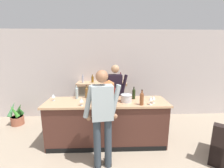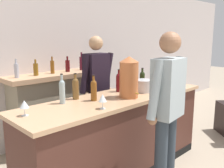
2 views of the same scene
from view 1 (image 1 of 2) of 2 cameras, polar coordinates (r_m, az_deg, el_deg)
name	(u,v)px [view 1 (image 1 of 2)]	position (r m, az deg, el deg)	size (l,w,h in m)	color
wall_back_panel	(107,75)	(4.79, -1.89, 3.63)	(12.00, 0.07, 2.75)	beige
bar_counter	(107,122)	(3.52, -2.01, -14.38)	(2.68, 0.75, 1.02)	#48271E
fireplace_stone	(102,100)	(4.72, -3.82, -6.19)	(1.49, 0.52, 1.48)	gray
potted_plant_corner	(17,116)	(5.23, -32.48, -10.24)	(0.40, 0.39, 0.67)	#9F5841
person_customer	(102,116)	(2.64, -3.68, -12.11)	(0.65, 0.34, 1.80)	#2E3841
person_bartender	(115,94)	(4.01, 1.19, -3.92)	(0.66, 0.31, 1.76)	black
copper_dispenser	(109,91)	(3.14, -1.22, -2.86)	(0.23, 0.27, 0.50)	#BC6638
ice_bucket_steel	(126,98)	(3.28, 5.45, -5.39)	(0.25, 0.25, 0.16)	silver
wine_bottle_cabernet_heavy	(134,93)	(3.48, 8.30, -3.59)	(0.07, 0.07, 0.29)	black
wine_bottle_port_short	(115,93)	(3.47, 1.05, -3.37)	(0.08, 0.08, 0.30)	#5E0D12
wine_bottle_riesling_slim	(142,98)	(3.11, 11.27, -5.32)	(0.08, 0.08, 0.32)	brown
wine_bottle_rose_blush	(90,95)	(3.36, -8.24, -4.05)	(0.07, 0.07, 0.30)	brown
wine_bottle_burgundy_dark	(87,92)	(3.57, -9.62, -3.05)	(0.08, 0.08, 0.31)	brown
wine_bottle_chardonnay_pale	(77,92)	(3.55, -13.28, -3.17)	(0.06, 0.06, 0.34)	#9CB2B4
wine_glass_by_dispenser	(81,100)	(3.09, -11.58, -6.08)	(0.09, 0.09, 0.16)	silver
wine_glass_near_bucket	(151,99)	(3.18, 14.54, -5.44)	(0.08, 0.08, 0.18)	silver
wine_glass_front_right	(154,98)	(3.29, 15.58, -5.14)	(0.08, 0.08, 0.16)	silver
wine_glass_back_row	(53,96)	(3.58, -21.48, -4.23)	(0.09, 0.09, 0.15)	silver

